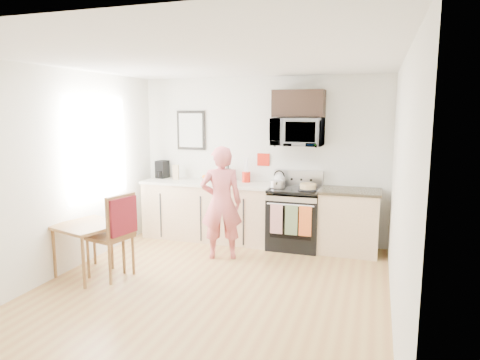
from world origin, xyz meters
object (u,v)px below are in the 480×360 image
(range, at_px, (295,220))
(chair, at_px, (118,225))
(dining_table, at_px, (88,230))
(cake, at_px, (308,187))
(microwave, at_px, (298,132))
(person, at_px, (221,203))

(range, bearing_deg, chair, -133.93)
(dining_table, height_order, chair, chair)
(chair, height_order, cake, chair)
(cake, bearing_deg, microwave, 135.80)
(range, height_order, dining_table, range)
(person, height_order, cake, person)
(microwave, height_order, cake, microwave)
(person, bearing_deg, cake, -169.36)
(microwave, xyz_separation_m, dining_table, (-2.25, -2.03, -1.16))
(person, bearing_deg, microwave, -156.49)
(range, height_order, person, person)
(microwave, bearing_deg, dining_table, -137.94)
(range, distance_m, dining_table, 2.97)
(person, xyz_separation_m, dining_table, (-1.36, -1.14, -0.20))
(range, relative_size, chair, 1.08)
(person, distance_m, chair, 1.46)
(range, distance_m, chair, 2.65)
(cake, bearing_deg, dining_table, -143.35)
(range, height_order, cake, range)
(cake, bearing_deg, person, -148.13)
(range, height_order, microwave, microwave)
(chair, xyz_separation_m, cake, (2.04, 1.80, 0.28))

